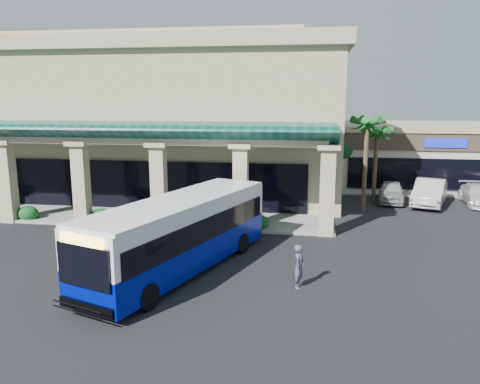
% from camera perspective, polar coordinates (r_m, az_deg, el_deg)
% --- Properties ---
extents(ground, '(110.00, 110.00, 0.00)m').
position_cam_1_polar(ground, '(20.71, -6.24, -8.54)').
color(ground, black).
extents(main_building, '(30.80, 14.80, 11.35)m').
position_cam_1_polar(main_building, '(37.23, -12.12, 8.97)').
color(main_building, tan).
rests_on(main_building, ground).
extents(arcade, '(30.00, 6.20, 5.70)m').
position_cam_1_polar(arcade, '(29.08, -18.28, 2.49)').
color(arcade, '#0B463B').
rests_on(arcade, ground).
extents(strip_mall, '(22.50, 12.50, 4.90)m').
position_cam_1_polar(strip_mall, '(44.94, 25.35, 4.37)').
color(strip_mall, beige).
rests_on(strip_mall, ground).
extents(palm_0, '(2.40, 2.40, 6.60)m').
position_cam_1_polar(palm_0, '(30.23, 15.05, 3.85)').
color(palm_0, '#16541A').
rests_on(palm_0, ground).
extents(palm_1, '(2.40, 2.40, 5.80)m').
position_cam_1_polar(palm_1, '(33.36, 16.18, 3.76)').
color(palm_1, '#16541A').
rests_on(palm_1, ground).
extents(broadleaf_tree, '(2.60, 2.60, 4.81)m').
position_cam_1_polar(broadleaf_tree, '(38.17, 12.21, 4.09)').
color(broadleaf_tree, '#0F4418').
rests_on(broadleaf_tree, ground).
extents(transit_bus, '(6.01, 11.13, 3.05)m').
position_cam_1_polar(transit_bus, '(19.34, -7.22, -5.26)').
color(transit_bus, '#000C8B').
rests_on(transit_bus, ground).
extents(pedestrian, '(0.54, 0.69, 1.66)m').
position_cam_1_polar(pedestrian, '(17.89, 7.22, -8.97)').
color(pedestrian, '#4C4F64').
rests_on(pedestrian, ground).
extents(car_silver, '(2.31, 4.44, 1.44)m').
position_cam_1_polar(car_silver, '(33.87, 17.98, 0.02)').
color(car_silver, '#B3B3B6').
rests_on(car_silver, ground).
extents(car_white, '(3.41, 5.55, 1.73)m').
position_cam_1_polar(car_white, '(33.83, 22.10, -0.02)').
color(car_white, silver).
rests_on(car_white, ground).
extents(car_red, '(2.17, 4.73, 1.34)m').
position_cam_1_polar(car_red, '(35.24, 27.08, -0.33)').
color(car_red, silver).
rests_on(car_red, ground).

